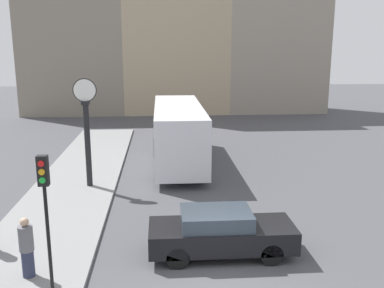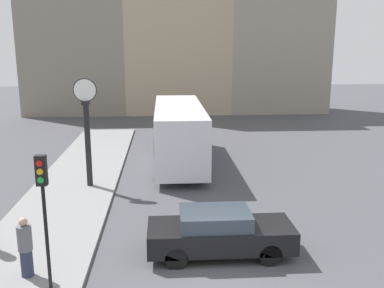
# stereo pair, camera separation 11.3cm
# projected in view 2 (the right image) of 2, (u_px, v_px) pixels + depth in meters

# --- Properties ---
(sidewalk_corner) EXTENTS (3.73, 24.00, 0.13)m
(sidewalk_corner) POSITION_uv_depth(u_px,v_px,m) (80.00, 178.00, 20.57)
(sidewalk_corner) COLOR gray
(sidewalk_corner) RESTS_ON ground_plane
(building_row) EXTENTS (28.37, 5.00, 17.13)m
(building_row) POSITION_uv_depth(u_px,v_px,m) (179.00, 33.00, 40.12)
(building_row) COLOR gray
(building_row) RESTS_ON ground_plane
(sedan_car) EXTENTS (4.44, 1.70, 1.44)m
(sedan_car) POSITION_uv_depth(u_px,v_px,m) (219.00, 232.00, 13.06)
(sedan_car) COLOR black
(sedan_car) RESTS_ON ground_plane
(bus_distant) EXTENTS (2.53, 9.65, 3.17)m
(bus_distant) POSITION_uv_depth(u_px,v_px,m) (179.00, 131.00, 23.26)
(bus_distant) COLOR silver
(bus_distant) RESTS_ON ground_plane
(traffic_light_near) EXTENTS (0.26, 0.24, 3.60)m
(traffic_light_near) POSITION_uv_depth(u_px,v_px,m) (43.00, 195.00, 10.53)
(traffic_light_near) COLOR black
(traffic_light_near) RESTS_ON sidewalk_corner
(street_clock) EXTENTS (1.02, 0.33, 4.82)m
(street_clock) POSITION_uv_depth(u_px,v_px,m) (87.00, 129.00, 18.80)
(street_clock) COLOR black
(street_clock) RESTS_ON sidewalk_corner
(pedestrian_grey_jacket) EXTENTS (0.39, 0.39, 1.71)m
(pedestrian_grey_jacket) POSITION_uv_depth(u_px,v_px,m) (25.00, 247.00, 11.59)
(pedestrian_grey_jacket) COLOR #2D334C
(pedestrian_grey_jacket) RESTS_ON sidewalk_corner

